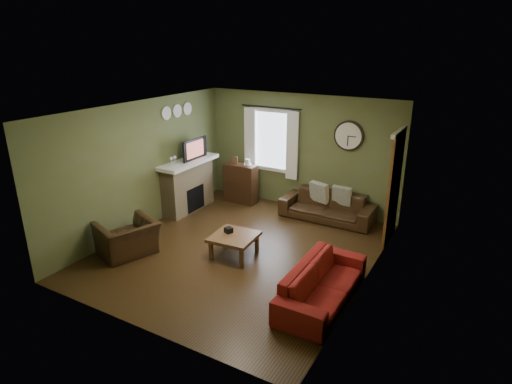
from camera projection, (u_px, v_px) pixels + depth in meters
The scene contains 31 objects.
floor at pixel (241, 250), 7.95m from camera, with size 4.60×5.20×0.00m, color #382511.
ceiling at pixel (239, 110), 7.07m from camera, with size 4.60×5.20×0.00m, color white.
wall_left at pixel (142, 166), 8.58m from camera, with size 0.00×5.20×2.60m, color #5A6538.
wall_right at pixel (370, 209), 6.44m from camera, with size 0.00×5.20×2.60m, color #5A6538.
wall_back at pixel (300, 152), 9.64m from camera, with size 4.60×0.00×2.60m, color #5A6538.
wall_front at pixel (132, 242), 5.38m from camera, with size 4.60×0.00×2.60m, color #5A6538.
fireplace at pixel (188, 187), 9.68m from camera, with size 0.40×1.40×1.10m, color tan.
firebox at pixel (195, 199), 9.68m from camera, with size 0.04×0.60×0.55m, color black.
mantel at pixel (188, 162), 9.47m from camera, with size 0.58×1.60×0.08m, color white.
tv at pixel (192, 151), 9.51m from camera, with size 0.60×0.08×0.35m, color black.
tv_screen at pixel (195, 149), 9.45m from camera, with size 0.02×0.62×0.36m, color #994C3F.
medallion_left at pixel (166, 113), 8.90m from camera, with size 0.28×0.28×0.03m, color white.
medallion_mid at pixel (177, 111), 9.19m from camera, with size 0.28×0.28×0.03m, color white.
medallion_right at pixel (187, 109), 9.48m from camera, with size 0.28×0.28×0.03m, color white.
window_pane at pixel (272, 140), 9.88m from camera, with size 1.00×0.02×1.30m, color silver, non-canonical shape.
curtain_rod at pixel (271, 107), 9.54m from camera, with size 0.03×0.03×1.50m, color black.
curtain_left at pixel (250, 141), 10.07m from camera, with size 0.28×0.04×1.55m, color white.
curtain_right at pixel (292, 146), 9.56m from camera, with size 0.28×0.04×1.55m, color white.
wall_clock at pixel (348, 136), 8.92m from camera, with size 0.64×0.06×0.64m, color white, non-canonical shape.
door at pixel (394, 189), 8.05m from camera, with size 0.05×0.90×2.10m, color brown.
bookshelf at pixel (241, 183), 10.17m from camera, with size 0.79×0.33×0.93m, color #301C0F, non-canonical shape.
book at pixel (244, 164), 9.98m from camera, with size 0.17×0.23×0.02m, color brown.
sofa_brown at pixel (327, 206), 9.24m from camera, with size 2.00×0.78×0.59m, color #301F10.
pillow_left at pixel (342, 196), 9.14m from camera, with size 0.41×0.12×0.41m, color gray.
pillow_right at pixel (319, 192), 9.34m from camera, with size 0.44×0.13×0.44m, color gray.
sofa_red at pixel (322, 283), 6.36m from camera, with size 1.97×0.77×0.58m, color maroon.
armchair at pixel (127, 238), 7.72m from camera, with size 0.98×0.85×0.63m, color #301F10.
coffee_table at pixel (234, 245), 7.70m from camera, with size 0.76×0.76×0.41m, color brown, non-canonical shape.
tissue_box at pixel (229, 233), 7.74m from camera, with size 0.13×0.13×0.10m, color black.
wine_glass_a at pixel (171, 162), 8.95m from camera, with size 0.07×0.07×0.20m, color white, non-canonical shape.
wine_glass_b at pixel (175, 161), 9.04m from camera, with size 0.07×0.07×0.20m, color white, non-canonical shape.
Camera 1 is at (3.76, -6.04, 3.71)m, focal length 30.00 mm.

